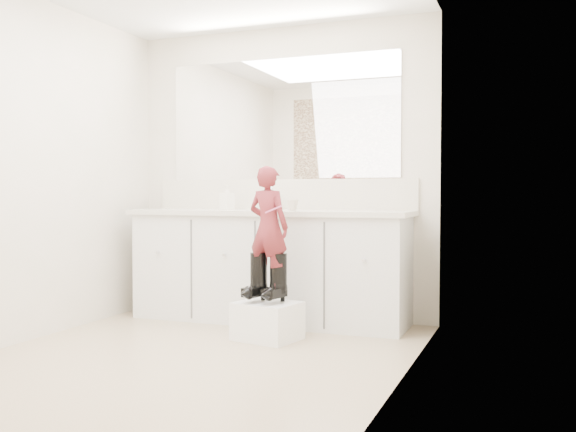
% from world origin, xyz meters
% --- Properties ---
extents(floor, '(3.00, 3.00, 0.00)m').
position_xyz_m(floor, '(0.00, 0.00, 0.00)').
color(floor, '#988263').
rests_on(floor, ground).
extents(wall_back, '(2.60, 0.00, 2.60)m').
position_xyz_m(wall_back, '(0.00, 1.50, 1.20)').
color(wall_back, beige).
rests_on(wall_back, floor).
extents(wall_front, '(2.60, 0.00, 2.60)m').
position_xyz_m(wall_front, '(0.00, -1.50, 1.20)').
color(wall_front, beige).
rests_on(wall_front, floor).
extents(wall_left, '(0.00, 3.00, 3.00)m').
position_xyz_m(wall_left, '(-1.30, 0.00, 1.20)').
color(wall_left, beige).
rests_on(wall_left, floor).
extents(wall_right, '(0.00, 3.00, 3.00)m').
position_xyz_m(wall_right, '(1.30, 0.00, 1.20)').
color(wall_right, beige).
rests_on(wall_right, floor).
extents(vanity_cabinet, '(2.20, 0.55, 0.85)m').
position_xyz_m(vanity_cabinet, '(0.00, 1.23, 0.42)').
color(vanity_cabinet, silver).
rests_on(vanity_cabinet, floor).
extents(countertop, '(2.28, 0.58, 0.04)m').
position_xyz_m(countertop, '(0.00, 1.21, 0.87)').
color(countertop, beige).
rests_on(countertop, vanity_cabinet).
extents(backsplash, '(2.28, 0.03, 0.25)m').
position_xyz_m(backsplash, '(0.00, 1.49, 1.02)').
color(backsplash, beige).
rests_on(backsplash, countertop).
extents(mirror, '(2.00, 0.02, 1.00)m').
position_xyz_m(mirror, '(0.00, 1.49, 1.64)').
color(mirror, white).
rests_on(mirror, wall_back).
extents(dot_panel, '(2.00, 0.01, 1.20)m').
position_xyz_m(dot_panel, '(0.00, -1.49, 1.65)').
color(dot_panel, '#472819').
rests_on(dot_panel, wall_front).
extents(faucet, '(0.08, 0.08, 0.10)m').
position_xyz_m(faucet, '(0.00, 1.38, 0.94)').
color(faucet, silver).
rests_on(faucet, countertop).
extents(cup, '(0.11, 0.11, 0.09)m').
position_xyz_m(cup, '(0.21, 1.19, 0.93)').
color(cup, beige).
rests_on(cup, countertop).
extents(soap_bottle, '(0.12, 0.12, 0.20)m').
position_xyz_m(soap_bottle, '(-0.40, 1.27, 0.99)').
color(soap_bottle, white).
rests_on(soap_bottle, countertop).
extents(step_stool, '(0.48, 0.42, 0.26)m').
position_xyz_m(step_stool, '(0.24, 0.62, 0.13)').
color(step_stool, white).
rests_on(step_stool, floor).
extents(boot_left, '(0.17, 0.25, 0.34)m').
position_xyz_m(boot_left, '(0.17, 0.64, 0.43)').
color(boot_left, black).
rests_on(boot_left, step_stool).
extents(boot_right, '(0.17, 0.25, 0.34)m').
position_xyz_m(boot_right, '(0.32, 0.64, 0.43)').
color(boot_right, black).
rests_on(boot_right, step_stool).
extents(toddler, '(0.35, 0.27, 0.85)m').
position_xyz_m(toddler, '(0.24, 0.64, 0.79)').
color(toddler, '#B2363C').
rests_on(toddler, step_stool).
extents(toothbrush, '(0.14, 0.04, 0.06)m').
position_xyz_m(toothbrush, '(0.31, 0.56, 0.91)').
color(toothbrush, '#D15184').
rests_on(toothbrush, toddler).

